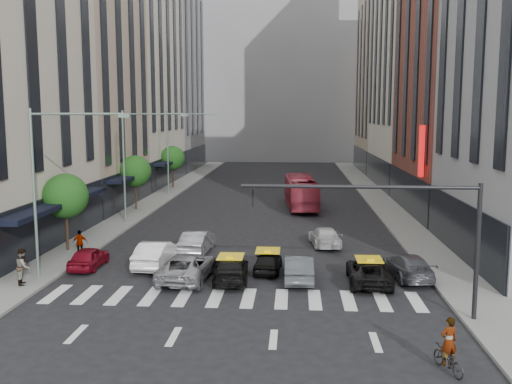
% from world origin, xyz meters
% --- Properties ---
extents(ground, '(160.00, 160.00, 0.00)m').
position_xyz_m(ground, '(0.00, 0.00, 0.00)').
color(ground, black).
rests_on(ground, ground).
extents(sidewalk_left, '(3.00, 96.00, 0.15)m').
position_xyz_m(sidewalk_left, '(-11.50, 30.00, 0.07)').
color(sidewalk_left, slate).
rests_on(sidewalk_left, ground).
extents(sidewalk_right, '(3.00, 96.00, 0.15)m').
position_xyz_m(sidewalk_right, '(11.50, 30.00, 0.07)').
color(sidewalk_right, slate).
rests_on(sidewalk_right, ground).
extents(building_left_b, '(8.00, 16.00, 24.00)m').
position_xyz_m(building_left_b, '(-17.00, 28.00, 12.00)').
color(building_left_b, tan).
rests_on(building_left_b, ground).
extents(building_left_c, '(8.00, 20.00, 36.00)m').
position_xyz_m(building_left_c, '(-17.00, 46.00, 18.00)').
color(building_left_c, beige).
rests_on(building_left_c, ground).
extents(building_left_d, '(8.00, 18.00, 30.00)m').
position_xyz_m(building_left_d, '(-17.00, 65.00, 15.00)').
color(building_left_d, gray).
rests_on(building_left_d, ground).
extents(building_right_b, '(8.00, 18.00, 26.00)m').
position_xyz_m(building_right_b, '(17.00, 27.00, 13.00)').
color(building_right_b, brown).
rests_on(building_right_b, ground).
extents(building_right_c, '(8.00, 20.00, 40.00)m').
position_xyz_m(building_right_c, '(17.00, 46.00, 20.00)').
color(building_right_c, beige).
rests_on(building_right_c, ground).
extents(building_right_d, '(8.00, 18.00, 28.00)m').
position_xyz_m(building_right_d, '(17.00, 65.00, 14.00)').
color(building_right_d, tan).
rests_on(building_right_d, ground).
extents(building_far, '(30.00, 10.00, 36.00)m').
position_xyz_m(building_far, '(0.00, 85.00, 18.00)').
color(building_far, gray).
rests_on(building_far, ground).
extents(tree_near, '(2.88, 2.88, 4.95)m').
position_xyz_m(tree_near, '(-11.80, 10.00, 3.65)').
color(tree_near, black).
rests_on(tree_near, sidewalk_left).
extents(tree_mid, '(2.88, 2.88, 4.95)m').
position_xyz_m(tree_mid, '(-11.80, 26.00, 3.65)').
color(tree_mid, black).
rests_on(tree_mid, sidewalk_left).
extents(tree_far, '(2.88, 2.88, 4.95)m').
position_xyz_m(tree_far, '(-11.80, 42.00, 3.65)').
color(tree_far, black).
rests_on(tree_far, sidewalk_left).
extents(streetlamp_near, '(5.38, 0.25, 9.00)m').
position_xyz_m(streetlamp_near, '(-10.04, 4.00, 5.90)').
color(streetlamp_near, gray).
rests_on(streetlamp_near, sidewalk_left).
extents(streetlamp_mid, '(5.38, 0.25, 9.00)m').
position_xyz_m(streetlamp_mid, '(-10.04, 20.00, 5.90)').
color(streetlamp_mid, gray).
rests_on(streetlamp_mid, sidewalk_left).
extents(streetlamp_far, '(5.38, 0.25, 9.00)m').
position_xyz_m(streetlamp_far, '(-10.04, 36.00, 5.90)').
color(streetlamp_far, gray).
rests_on(streetlamp_far, sidewalk_left).
extents(traffic_signal, '(10.10, 0.20, 6.00)m').
position_xyz_m(traffic_signal, '(7.69, -1.00, 4.47)').
color(traffic_signal, black).
rests_on(traffic_signal, ground).
extents(liberty_sign, '(0.30, 0.70, 4.00)m').
position_xyz_m(liberty_sign, '(12.60, 20.00, 6.00)').
color(liberty_sign, red).
rests_on(liberty_sign, ground).
extents(car_red, '(1.50, 3.72, 1.27)m').
position_xyz_m(car_red, '(-9.05, 6.30, 0.63)').
color(car_red, maroon).
rests_on(car_red, ground).
extents(car_white_front, '(1.89, 4.76, 1.54)m').
position_xyz_m(car_white_front, '(-5.20, 6.85, 0.77)').
color(car_white_front, silver).
rests_on(car_white_front, ground).
extents(car_silver, '(2.73, 5.34, 1.44)m').
position_xyz_m(car_silver, '(-2.94, 4.34, 0.72)').
color(car_silver, '#98989D').
rests_on(car_silver, ground).
extents(taxi_left, '(2.16, 4.65, 1.32)m').
position_xyz_m(taxi_left, '(-0.57, 4.34, 0.66)').
color(taxi_left, black).
rests_on(taxi_left, ground).
extents(taxi_center, '(1.63, 3.64, 1.21)m').
position_xyz_m(taxi_center, '(1.32, 6.20, 0.61)').
color(taxi_center, black).
rests_on(taxi_center, ground).
extents(car_grey_mid, '(1.58, 4.33, 1.42)m').
position_xyz_m(car_grey_mid, '(3.04, 4.67, 0.71)').
color(car_grey_mid, '#3E4145').
rests_on(car_grey_mid, ground).
extents(taxi_right, '(2.27, 4.72, 1.30)m').
position_xyz_m(taxi_right, '(6.70, 4.31, 0.65)').
color(taxi_right, black).
rests_on(taxi_right, ground).
extents(car_grey_curb, '(2.42, 4.78, 1.33)m').
position_xyz_m(car_grey_curb, '(8.96, 5.48, 0.67)').
color(car_grey_curb, '#46484E').
rests_on(car_grey_curb, ground).
extents(car_row2_left, '(1.80, 4.51, 1.46)m').
position_xyz_m(car_row2_left, '(-3.42, 10.38, 0.73)').
color(car_row2_left, '#939398').
rests_on(car_row2_left, ground).
extents(car_row2_right, '(2.31, 4.58, 1.27)m').
position_xyz_m(car_row2_right, '(4.84, 12.90, 0.64)').
color(car_row2_right, silver).
rests_on(car_row2_right, ground).
extents(bus, '(3.27, 10.85, 2.98)m').
position_xyz_m(bus, '(3.38, 28.81, 1.49)').
color(bus, '#BF384D').
rests_on(bus, ground).
extents(motorcycle, '(1.15, 1.85, 0.92)m').
position_xyz_m(motorcycle, '(8.12, -5.96, 0.46)').
color(motorcycle, black).
rests_on(motorcycle, ground).
extents(rider, '(0.73, 0.59, 1.72)m').
position_xyz_m(rider, '(8.12, -5.96, 1.78)').
color(rider, gray).
rests_on(rider, motorcycle).
extents(pedestrian_near, '(0.94, 1.07, 1.86)m').
position_xyz_m(pedestrian_near, '(-11.09, 2.52, 1.08)').
color(pedestrian_near, gray).
rests_on(pedestrian_near, sidewalk_left).
extents(pedestrian_far, '(1.00, 0.59, 1.61)m').
position_xyz_m(pedestrian_far, '(-10.40, 8.52, 0.95)').
color(pedestrian_far, gray).
rests_on(pedestrian_far, sidewalk_left).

